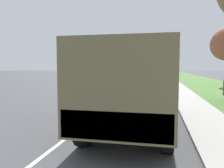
# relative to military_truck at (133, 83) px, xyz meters

# --- Properties ---
(ground_plane) EXTENTS (180.00, 180.00, 0.00)m
(ground_plane) POSITION_rel_military_truck_xyz_m (-1.80, 31.54, -1.55)
(ground_plane) COLOR #4C4C4F
(lane_centre_stripe) EXTENTS (0.12, 120.00, 0.00)m
(lane_centre_stripe) POSITION_rel_military_truck_xyz_m (-1.80, 31.54, -1.55)
(lane_centre_stripe) COLOR silver
(lane_centre_stripe) RESTS_ON ground
(sidewalk_right) EXTENTS (1.80, 120.00, 0.12)m
(sidewalk_right) POSITION_rel_military_truck_xyz_m (2.70, 31.54, -1.49)
(sidewalk_right) COLOR beige
(sidewalk_right) RESTS_ON ground
(grass_strip_right) EXTENTS (7.00, 120.00, 0.02)m
(grass_strip_right) POSITION_rel_military_truck_xyz_m (7.10, 31.54, -1.54)
(grass_strip_right) COLOR #56843D
(grass_strip_right) RESTS_ON ground
(military_truck) EXTENTS (2.44, 6.87, 2.74)m
(military_truck) POSITION_rel_military_truck_xyz_m (0.00, 0.00, 0.00)
(military_truck) COLOR #474C38
(military_truck) RESTS_ON ground
(car_nearest_ahead) EXTENTS (1.94, 4.87, 1.46)m
(car_nearest_ahead) POSITION_rel_military_truck_xyz_m (0.19, 10.83, -0.89)
(car_nearest_ahead) COLOR silver
(car_nearest_ahead) RESTS_ON ground
(car_second_ahead) EXTENTS (1.77, 4.19, 1.40)m
(car_second_ahead) POSITION_rel_military_truck_xyz_m (0.37, 26.64, -0.92)
(car_second_ahead) COLOR silver
(car_second_ahead) RESTS_ON ground
(car_third_ahead) EXTENTS (1.90, 4.22, 1.68)m
(car_third_ahead) POSITION_rel_military_truck_xyz_m (-3.56, 38.79, -0.81)
(car_third_ahead) COLOR navy
(car_third_ahead) RESTS_ON ground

